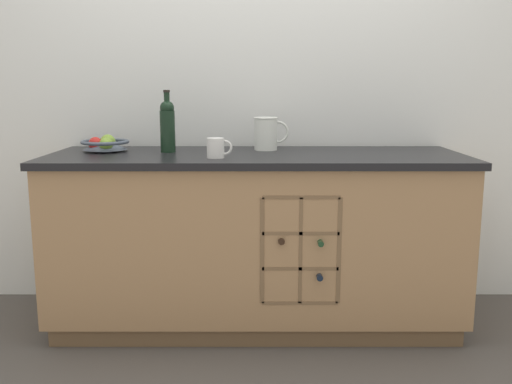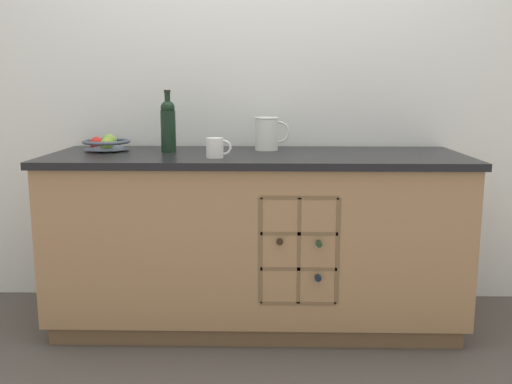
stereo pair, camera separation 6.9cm
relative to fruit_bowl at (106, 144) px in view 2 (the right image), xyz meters
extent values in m
plane|color=#4C4742|center=(0.78, -0.10, -0.92)|extent=(14.00, 14.00, 0.00)
cube|color=silver|center=(0.78, 0.31, 0.36)|extent=(4.42, 0.06, 2.55)
cube|color=brown|center=(0.78, -0.10, -0.87)|extent=(1.96, 0.62, 0.09)
cube|color=#99724C|center=(0.78, -0.10, -0.45)|extent=(2.02, 0.68, 0.76)
cube|color=black|center=(0.78, -0.10, -0.06)|extent=(2.06, 0.72, 0.03)
cube|color=brown|center=(0.98, -0.34, -0.44)|extent=(0.35, 0.01, 0.50)
cube|color=brown|center=(0.80, -0.39, -0.44)|extent=(0.02, 0.10, 0.50)
cube|color=brown|center=(1.15, -0.39, -0.44)|extent=(0.02, 0.10, 0.50)
cube|color=brown|center=(0.98, -0.39, -0.69)|extent=(0.35, 0.10, 0.02)
cube|color=brown|center=(0.98, -0.39, -0.52)|extent=(0.35, 0.10, 0.02)
cube|color=brown|center=(0.98, -0.39, -0.36)|extent=(0.35, 0.10, 0.02)
cube|color=brown|center=(0.98, -0.39, -0.19)|extent=(0.35, 0.10, 0.02)
cube|color=brown|center=(0.98, -0.39, -0.44)|extent=(0.02, 0.10, 0.50)
cylinder|color=black|center=(1.06, -0.29, -0.56)|extent=(0.08, 0.19, 0.08)
cylinder|color=black|center=(1.06, -0.43, -0.56)|extent=(0.03, 0.08, 0.03)
cylinder|color=black|center=(0.89, -0.27, -0.39)|extent=(0.08, 0.19, 0.08)
cylinder|color=black|center=(0.89, -0.41, -0.39)|extent=(0.03, 0.08, 0.03)
cylinder|color=#19381E|center=(1.06, -0.30, -0.40)|extent=(0.07, 0.19, 0.07)
cylinder|color=#19381E|center=(1.06, -0.44, -0.40)|extent=(0.03, 0.08, 0.03)
cylinder|color=#4C5666|center=(0.00, 0.00, -0.03)|extent=(0.11, 0.11, 0.01)
cone|color=#4C5666|center=(0.00, 0.00, 0.00)|extent=(0.22, 0.22, 0.05)
torus|color=#4C5666|center=(0.00, 0.00, 0.01)|extent=(0.24, 0.24, 0.02)
sphere|color=#7FA838|center=(0.01, 0.02, 0.01)|extent=(0.08, 0.08, 0.08)
sphere|color=red|center=(-0.04, -0.02, 0.00)|extent=(0.07, 0.07, 0.07)
sphere|color=#7FA838|center=(0.02, -0.05, 0.00)|extent=(0.07, 0.07, 0.07)
cylinder|color=silver|center=(0.83, 0.07, 0.05)|extent=(0.12, 0.12, 0.17)
torus|color=silver|center=(0.83, 0.07, 0.13)|extent=(0.13, 0.13, 0.01)
torus|color=silver|center=(0.89, 0.07, 0.06)|extent=(0.12, 0.01, 0.12)
cylinder|color=white|center=(0.59, -0.27, 0.01)|extent=(0.08, 0.08, 0.09)
torus|color=white|center=(0.63, -0.27, 0.01)|extent=(0.07, 0.01, 0.07)
cylinder|color=black|center=(0.33, -0.03, 0.07)|extent=(0.08, 0.08, 0.21)
sphere|color=black|center=(0.33, -0.03, 0.18)|extent=(0.07, 0.07, 0.07)
cylinder|color=black|center=(0.33, -0.03, 0.22)|extent=(0.03, 0.03, 0.09)
cylinder|color=black|center=(0.33, -0.03, 0.27)|extent=(0.03, 0.03, 0.01)
camera|label=1|loc=(0.77, -2.92, 0.29)|focal=40.00mm
camera|label=2|loc=(0.84, -2.92, 0.29)|focal=40.00mm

